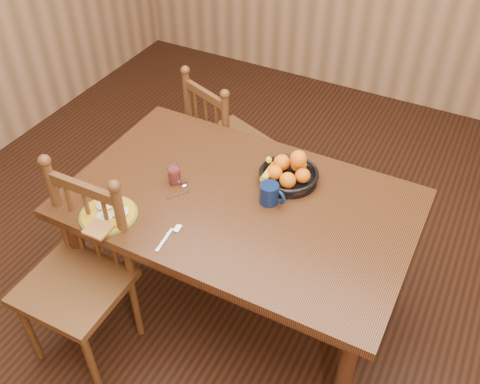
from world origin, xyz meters
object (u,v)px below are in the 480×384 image
at_px(dining_table, 240,213).
at_px(chair_near, 79,277).
at_px(chair_far, 226,143).
at_px(coffee_mug, 270,194).
at_px(breakfast_plate, 108,215).
at_px(fruit_bowl, 289,172).

height_order(dining_table, chair_near, chair_near).
bearing_deg(chair_far, coffee_mug, 152.89).
xyz_separation_m(chair_near, coffee_mug, (0.68, 0.62, 0.31)).
distance_m(dining_table, coffee_mug, 0.19).
bearing_deg(breakfast_plate, chair_near, -112.68).
height_order(chair_near, breakfast_plate, chair_near).
bearing_deg(fruit_bowl, chair_far, 142.09).
bearing_deg(chair_near, coffee_mug, 41.61).
bearing_deg(coffee_mug, chair_near, -137.75).
xyz_separation_m(dining_table, fruit_bowl, (0.14, 0.24, 0.13)).
xyz_separation_m(chair_far, fruit_bowl, (0.62, -0.48, 0.34)).
bearing_deg(fruit_bowl, dining_table, -120.75).
distance_m(chair_near, fruit_bowl, 1.10).
height_order(dining_table, chair_far, chair_far).
relative_size(dining_table, coffee_mug, 11.97).
relative_size(breakfast_plate, fruit_bowl, 0.99).
bearing_deg(fruit_bowl, chair_near, -130.77).
distance_m(dining_table, chair_far, 0.89).
bearing_deg(breakfast_plate, dining_table, 38.58).
xyz_separation_m(chair_far, breakfast_plate, (0.01, -1.10, 0.31)).
bearing_deg(breakfast_plate, fruit_bowl, 45.05).
bearing_deg(fruit_bowl, coffee_mug, -94.12).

